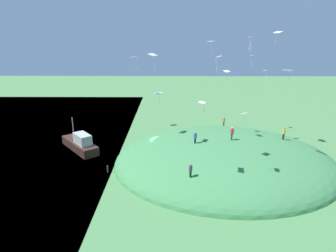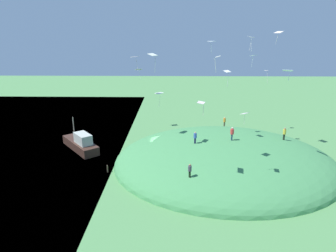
# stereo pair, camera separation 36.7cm
# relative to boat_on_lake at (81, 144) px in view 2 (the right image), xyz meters

# --- Properties ---
(ground_plane) EXTENTS (160.00, 160.00, 0.00)m
(ground_plane) POSITION_rel_boat_on_lake_xyz_m (12.06, -1.66, -1.00)
(ground_plane) COLOR #50894C
(grass_hill) EXTENTS (30.31, 26.27, 6.79)m
(grass_hill) POSITION_rel_boat_on_lake_xyz_m (21.23, -4.58, -1.00)
(grass_hill) COLOR #448A4F
(grass_hill) RESTS_ON ground_plane
(boat_on_lake) EXTENTS (7.19, 7.97, 4.68)m
(boat_on_lake) POSITION_rel_boat_on_lake_xyz_m (0.00, 0.00, 0.00)
(boat_on_lake) COLOR #3B241C
(boat_on_lake) RESTS_ON lake_water
(person_near_shore) EXTENTS (0.50, 0.50, 1.85)m
(person_near_shore) POSITION_rel_boat_on_lake_xyz_m (22.03, -4.54, 3.55)
(person_near_shore) COLOR navy
(person_near_shore) RESTS_ON grass_hill
(person_watching_kites) EXTENTS (0.48, 0.48, 1.62)m
(person_watching_kites) POSITION_rel_boat_on_lake_xyz_m (17.03, -5.48, 3.27)
(person_watching_kites) COLOR #22234A
(person_watching_kites) RESTS_ON grass_hill
(person_with_child) EXTENTS (0.54, 0.54, 1.57)m
(person_with_child) POSITION_rel_boat_on_lake_xyz_m (15.96, -13.18, 2.27)
(person_with_child) COLOR black
(person_with_child) RESTS_ON grass_hill
(person_on_hilltop) EXTENTS (0.57, 0.57, 1.81)m
(person_on_hilltop) POSITION_rel_boat_on_lake_xyz_m (29.79, -2.52, 2.90)
(person_on_hilltop) COLOR black
(person_on_hilltop) RESTS_ON grass_hill
(person_walking_path) EXTENTS (0.57, 0.57, 1.67)m
(person_walking_path) POSITION_rel_boat_on_lake_xyz_m (22.85, 6.21, 1.95)
(person_walking_path) COLOR #3D3929
(person_walking_path) RESTS_ON grass_hill
(kite_0) EXTENTS (1.04, 1.17, 1.41)m
(kite_0) POSITION_rel_boat_on_lake_xyz_m (18.79, -3.99, 15.18)
(kite_0) COLOR white
(kite_1) EXTENTS (1.18, 1.12, 2.28)m
(kite_1) POSITION_rel_boat_on_lake_xyz_m (21.62, -0.48, 10.97)
(kite_1) COLOR white
(kite_2) EXTENTS (0.59, 0.76, 1.58)m
(kite_2) POSITION_rel_boat_on_lake_xyz_m (18.25, -14.04, 14.08)
(kite_2) COLOR white
(kite_3) EXTENTS (0.72, 0.68, 1.90)m
(kite_3) POSITION_rel_boat_on_lake_xyz_m (25.41, 2.67, 15.39)
(kite_3) COLOR silver
(kite_4) EXTENTS (1.43, 1.44, 2.05)m
(kite_4) POSITION_rel_boat_on_lake_xyz_m (12.11, -0.60, 7.93)
(kite_4) COLOR white
(kite_5) EXTENTS (1.28, 1.41, 1.98)m
(kite_5) POSITION_rel_boat_on_lake_xyz_m (9.02, -1.93, 13.11)
(kite_5) COLOR #F7DDCF
(kite_6) EXTENTS (1.24, 1.40, 1.79)m
(kite_6) POSITION_rel_boat_on_lake_xyz_m (28.82, 1.57, 16.23)
(kite_6) COLOR silver
(kite_7) EXTENTS (0.77, 0.98, 2.02)m
(kite_7) POSITION_rel_boat_on_lake_xyz_m (24.11, -1.50, 15.64)
(kite_7) COLOR white
(kite_8) EXTENTS (1.39, 1.18, 1.89)m
(kite_8) POSITION_rel_boat_on_lake_xyz_m (7.93, 10.97, 9.87)
(kite_8) COLOR silver
(kite_9) EXTENTS (1.12, 1.07, 1.40)m
(kite_9) POSITION_rel_boat_on_lake_xyz_m (22.27, -9.52, 7.46)
(kite_9) COLOR white
(kite_10) EXTENTS (1.34, 1.15, 1.45)m
(kite_10) POSITION_rel_boat_on_lake_xyz_m (27.63, -6.65, 11.97)
(kite_10) COLOR white
(kite_11) EXTENTS (1.15, 1.13, 1.70)m
(kite_11) POSITION_rel_boat_on_lake_xyz_m (25.43, 0.78, 13.10)
(kite_11) COLOR white
(kite_12) EXTENTS (1.23, 1.36, 2.31)m
(kite_12) POSITION_rel_boat_on_lake_xyz_m (11.68, -6.51, 13.71)
(kite_12) COLOR silver
(kite_13) EXTENTS (0.93, 1.12, 1.40)m
(kite_13) POSITION_rel_boat_on_lake_xyz_m (16.90, -13.67, 9.69)
(kite_13) COLOR white
(kite_14) EXTENTS (0.79, 0.76, 2.17)m
(kite_14) POSITION_rel_boat_on_lake_xyz_m (30.14, 9.64, 9.69)
(kite_14) COLOR white
(mooring_post) EXTENTS (0.14, 0.14, 0.98)m
(mooring_post) POSITION_rel_boat_on_lake_xyz_m (5.68, -7.61, -0.51)
(mooring_post) COLOR brown
(mooring_post) RESTS_ON ground_plane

